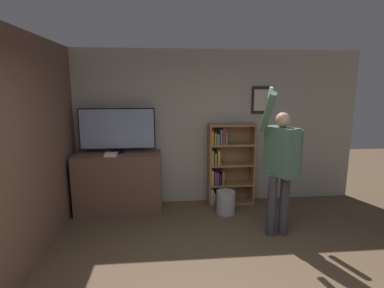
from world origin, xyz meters
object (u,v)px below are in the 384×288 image
(television, at_px, (117,130))
(game_console, at_px, (111,155))
(person, at_px, (280,162))
(waste_bin, at_px, (226,202))
(bookshelf, at_px, (227,164))

(television, relative_size, game_console, 6.38)
(television, distance_m, person, 2.61)
(person, distance_m, waste_bin, 1.31)
(television, bearing_deg, game_console, -108.09)
(bookshelf, bearing_deg, waste_bin, -102.87)
(bookshelf, relative_size, waste_bin, 3.81)
(bookshelf, xyz_separation_m, waste_bin, (-0.10, -0.44, -0.53))
(television, bearing_deg, waste_bin, -11.05)
(bookshelf, bearing_deg, person, -68.98)
(bookshelf, relative_size, person, 0.69)
(game_console, height_order, waste_bin, game_console)
(television, relative_size, bookshelf, 0.85)
(bookshelf, bearing_deg, game_console, -169.95)
(television, height_order, waste_bin, television)
(television, distance_m, waste_bin, 2.15)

